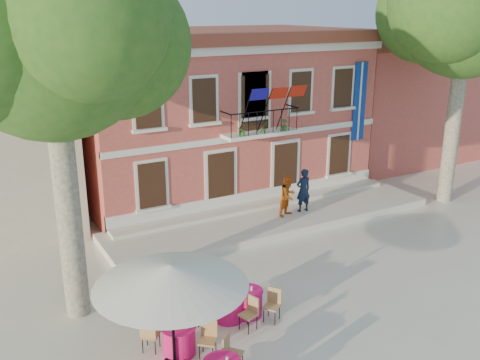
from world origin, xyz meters
name	(u,v)px	position (x,y,z in m)	size (l,w,h in m)	color
ground	(294,278)	(0.00, 0.00, 0.00)	(90.00, 90.00, 0.00)	beige
main_building	(212,110)	(2.00, 9.99, 3.78)	(13.50, 9.59, 7.50)	#C36246
neighbor_east	(383,99)	(14.00, 11.00, 3.22)	(9.40, 9.40, 6.40)	#C36246
terrace	(273,218)	(2.00, 4.40, 0.15)	(14.00, 3.40, 0.30)	silver
plane_tree_west	(50,38)	(-6.65, 1.36, 7.72)	(5.33, 5.33, 10.47)	#A59E84
plane_tree_east	(467,10)	(10.26, 2.78, 8.35)	(5.75, 5.75, 11.30)	#A59E84
patio_umbrella	(171,276)	(-5.15, -2.25, 2.46)	(3.68, 3.68, 2.74)	black
pedestrian_navy	(303,190)	(3.33, 4.21, 1.22)	(0.67, 0.44, 1.84)	#0F1A33
pedestrian_orange	(288,196)	(2.52, 4.13, 1.14)	(0.82, 0.64, 1.68)	orange
cafe_table_0	(229,306)	(-3.01, -1.09, 0.43)	(1.79, 1.83, 0.95)	#E31561
cafe_table_3	(179,339)	(-4.86, -1.86, 0.42)	(1.75, 1.55, 0.95)	#E31561
cafe_table_4	(248,301)	(-2.42, -1.14, 0.42)	(1.44, 1.81, 0.95)	#E31561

